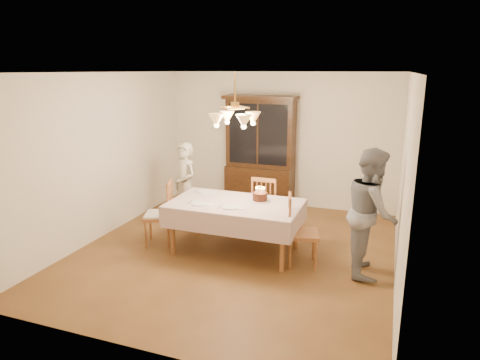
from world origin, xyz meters
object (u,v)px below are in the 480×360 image
at_px(china_hutch, 260,154).
at_px(chair_far_side, 267,209).
at_px(dining_table, 235,208).
at_px(birthday_cake, 260,197).
at_px(elderly_woman, 185,185).

relative_size(china_hutch, chair_far_side, 2.16).
distance_m(dining_table, birthday_cake, 0.39).
xyz_separation_m(elderly_woman, birthday_cake, (1.52, -0.58, 0.10)).
bearing_deg(birthday_cake, elderly_woman, 159.10).
bearing_deg(dining_table, china_hutch, 98.18).
bearing_deg(birthday_cake, china_hutch, 107.24).
height_order(chair_far_side, birthday_cake, chair_far_side).
relative_size(dining_table, elderly_woman, 1.31).
xyz_separation_m(chair_far_side, birthday_cake, (0.07, -0.61, 0.38)).
xyz_separation_m(dining_table, elderly_woman, (-1.20, 0.77, 0.04)).
distance_m(elderly_woman, birthday_cake, 1.63).
bearing_deg(elderly_woman, dining_table, -0.71).
bearing_deg(chair_far_side, birthday_cake, -83.36).
height_order(dining_table, china_hutch, china_hutch).
xyz_separation_m(dining_table, chair_far_side, (0.25, 0.80, -0.24)).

